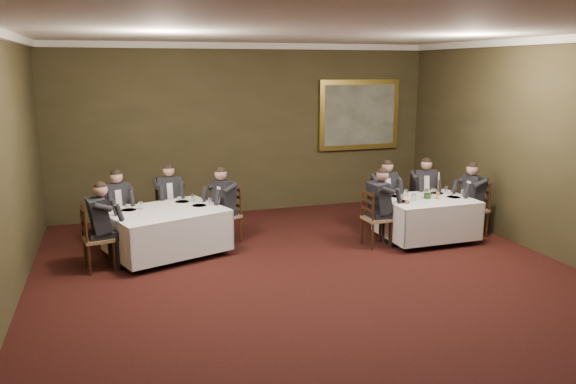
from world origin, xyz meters
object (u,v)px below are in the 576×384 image
chair_main_backleft (383,216)px  diner_main_endleft (377,217)px  diner_sec_endright (225,214)px  chair_main_endright (473,220)px  chair_main_endleft (376,230)px  painting (359,115)px  chair_sec_backleft (118,231)px  candlestick (438,189)px  table_second (167,229)px  diner_main_backleft (384,204)px  centerpiece (428,192)px  diner_main_endright (473,208)px  chair_sec_endright (226,227)px  diner_sec_backright (169,210)px  chair_sec_endleft (99,252)px  table_main (426,216)px  chair_sec_backright (170,222)px  diner_sec_backleft (118,218)px  chair_main_backright (422,212)px  diner_sec_endleft (98,237)px  diner_main_backright (423,201)px

chair_main_backleft → diner_main_endleft: bearing=57.0°
diner_sec_endright → chair_main_endright: bearing=-128.2°
chair_main_endleft → painting: size_ratio=0.54×
chair_sec_backleft → candlestick: 5.59m
table_second → diner_main_backleft: size_ratio=1.58×
diner_main_endleft → centerpiece: 1.06m
diner_main_endright → chair_sec_endright: bearing=75.2°
table_second → diner_sec_backright: (0.15, 1.01, 0.06)m
diner_main_backleft → chair_sec_endleft: (-5.10, -0.59, -0.23)m
diner_main_endright → centerpiece: bearing=87.8°
table_main → diner_sec_endright: diner_sec_endright is taller
centerpiece → painting: (-0.02, 2.94, 1.11)m
chair_sec_backright → painting: (4.32, 1.36, 1.71)m
diner_sec_backleft → diner_sec_backright: same height
diner_main_endleft → chair_sec_backleft: 4.44m
chair_main_backleft → diner_sec_backright: (-3.88, 0.78, 0.23)m
chair_main_endleft → centerpiece: bearing=88.3°
diner_main_endleft → diner_sec_endright: same height
diner_sec_backright → painting: (4.32, 1.37, 1.48)m
chair_main_backleft → diner_main_endleft: diner_main_endleft is taller
candlestick → chair_main_backright: bearing=75.0°
chair_main_backleft → diner_main_endleft: 1.00m
diner_main_backleft → chair_sec_backleft: size_ratio=1.35×
chair_main_endleft → chair_sec_endleft: bearing=-96.2°
table_second → diner_main_endright: diner_main_endright is taller
diner_sec_backright → painting: size_ratio=0.72×
chair_main_endleft → diner_main_endright: size_ratio=0.74×
diner_main_endright → diner_sec_endleft: size_ratio=1.00×
diner_main_backleft → diner_sec_endright: bearing=-2.3°
diner_main_endright → diner_main_backleft: bearing=58.7°
diner_main_endright → diner_sec_backleft: (-6.20, 1.24, 0.00)m
diner_main_backleft → diner_sec_backright: size_ratio=1.00×
chair_main_endleft → chair_sec_backleft: 4.43m
diner_sec_endleft → chair_sec_backleft: bearing=153.8°
chair_main_backright → chair_main_endright: bearing=135.7°
diner_main_backright → chair_main_endleft: 1.63m
diner_main_endleft → diner_main_endright: size_ratio=1.00×
chair_main_backright → diner_sec_backright: diner_sec_backright is taller
chair_main_backright → chair_sec_backright: same height
chair_sec_backright → painting: 4.84m
table_main → candlestick: bearing=-17.1°
painting → diner_sec_backright: bearing=-162.4°
chair_main_endright → diner_main_endright: bearing=90.0°
chair_main_backright → diner_sec_endleft: 5.96m
chair_main_backleft → chair_sec_backleft: 4.81m
chair_sec_endright → candlestick: (3.58, -0.99, 0.66)m
diner_main_endleft → diner_sec_endleft: size_ratio=1.00×
candlestick → chair_main_endleft: bearing=178.4°
diner_sec_backleft → candlestick: (5.39, -1.31, 0.43)m
table_second → chair_main_backleft: chair_main_backleft is taller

